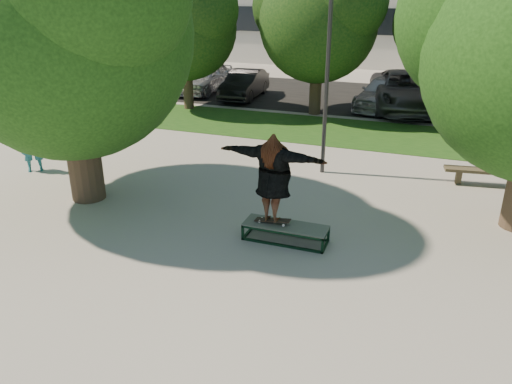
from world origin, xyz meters
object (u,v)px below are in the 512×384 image
at_px(car_silver_a, 204,77).
at_px(car_silver_b, 385,93).
at_px(tree_left, 64,17).
at_px(bench, 503,173).
at_px(bystander, 31,142).
at_px(car_grey, 405,91).
at_px(car_dark, 244,84).
at_px(grind_box, 285,233).
at_px(lamppost, 328,63).

bearing_deg(car_silver_a, car_silver_b, -3.74).
relative_size(tree_left, bench, 2.35).
bearing_deg(bystander, car_grey, 10.05).
bearing_deg(car_dark, car_silver_b, -1.70).
xyz_separation_m(grind_box, car_grey, (1.24, 13.60, 0.63)).
relative_size(bystander, car_silver_a, 0.39).
bearing_deg(tree_left, car_silver_a, 103.24).
bearing_deg(grind_box, car_grey, 84.77).
relative_size(tree_left, car_silver_a, 1.57).
bearing_deg(car_dark, tree_left, -90.43).
bearing_deg(car_silver_a, bench, -35.08).
height_order(lamppost, grind_box, lamppost).
bearing_deg(tree_left, car_dark, 93.15).
xyz_separation_m(bystander, car_silver_a, (-0.48, 12.48, -0.11)).
bearing_deg(grind_box, car_silver_a, 121.74).
xyz_separation_m(tree_left, car_dark, (-0.71, 12.86, -3.76)).
height_order(bench, car_dark, car_dark).
bearing_deg(car_grey, tree_left, -129.33).
distance_m(grind_box, car_grey, 13.67).
distance_m(car_grey, car_silver_b, 0.88).
bearing_deg(bench, bystander, -173.30).
height_order(grind_box, bench, bench).
bearing_deg(lamppost, car_dark, 123.82).
distance_m(bench, car_silver_a, 16.12).
height_order(lamppost, bench, lamppost).
xyz_separation_m(bench, car_grey, (-3.34, 8.55, 0.44)).
height_order(tree_left, grind_box, tree_left).
relative_size(tree_left, lamppost, 1.16).
distance_m(car_dark, car_grey, 7.50).
distance_m(bystander, bench, 13.30).
relative_size(car_grey, car_silver_b, 1.32).
bearing_deg(grind_box, lamppost, 93.27).
relative_size(tree_left, bystander, 4.05).
height_order(grind_box, car_silver_b, car_silver_b).
xyz_separation_m(lamppost, car_dark, (-6.00, 8.96, -2.48)).
xyz_separation_m(tree_left, bench, (10.14, 4.48, -4.04)).
relative_size(bystander, car_grey, 0.30).
bearing_deg(car_silver_b, car_dark, -168.79).
height_order(bystander, bench, bystander).
bearing_deg(car_dark, bench, -41.30).
distance_m(tree_left, car_silver_b, 14.85).
height_order(bystander, car_grey, bystander).
bearing_deg(car_silver_a, grind_box, -59.10).
bearing_deg(bench, tree_left, -164.36).
xyz_separation_m(lamppost, car_silver_a, (-8.48, 9.64, -2.38)).
height_order(car_dark, car_grey, car_grey).
relative_size(bystander, car_dark, 0.43).
height_order(lamppost, bystander, lamppost).
distance_m(bench, car_silver_b, 9.58).
relative_size(grind_box, car_grey, 0.30).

